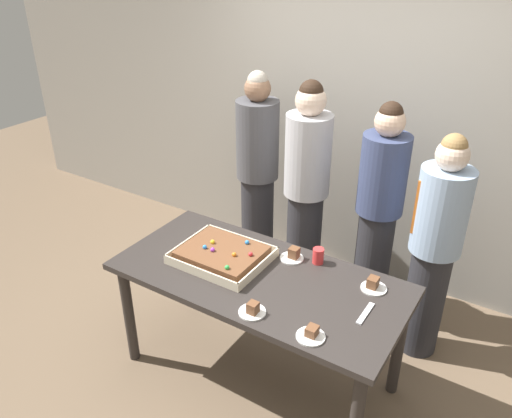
# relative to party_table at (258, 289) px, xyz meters

# --- Properties ---
(ground_plane) EXTENTS (12.00, 12.00, 0.00)m
(ground_plane) POSITION_rel_party_table_xyz_m (0.00, 0.00, -0.70)
(ground_plane) COLOR brown
(interior_back_panel) EXTENTS (8.00, 0.12, 3.00)m
(interior_back_panel) POSITION_rel_party_table_xyz_m (0.00, 1.60, 0.80)
(interior_back_panel) COLOR #9E998E
(interior_back_panel) RESTS_ON ground_plane
(party_table) EXTENTS (1.77, 0.84, 0.80)m
(party_table) POSITION_rel_party_table_xyz_m (0.00, 0.00, 0.00)
(party_table) COLOR #2D2826
(party_table) RESTS_ON ground_plane
(sheet_cake) EXTENTS (0.56, 0.46, 0.10)m
(sheet_cake) POSITION_rel_party_table_xyz_m (-0.28, 0.02, 0.14)
(sheet_cake) COLOR beige
(sheet_cake) RESTS_ON party_table
(plated_slice_near_left) EXTENTS (0.15, 0.15, 0.07)m
(plated_slice_near_left) POSITION_rel_party_table_xyz_m (0.63, 0.24, 0.12)
(plated_slice_near_left) COLOR white
(plated_slice_near_left) RESTS_ON party_table
(plated_slice_near_right) EXTENTS (0.15, 0.15, 0.07)m
(plated_slice_near_right) POSITION_rel_party_table_xyz_m (0.16, -0.32, 0.12)
(plated_slice_near_right) COLOR white
(plated_slice_near_right) RESTS_ON party_table
(plated_slice_far_left) EXTENTS (0.15, 0.15, 0.08)m
(plated_slice_far_left) POSITION_rel_party_table_xyz_m (0.09, 0.27, 0.12)
(plated_slice_far_left) COLOR white
(plated_slice_far_left) RESTS_ON party_table
(plated_slice_far_right) EXTENTS (0.15, 0.15, 0.06)m
(plated_slice_far_right) POSITION_rel_party_table_xyz_m (0.51, -0.31, 0.12)
(plated_slice_far_right) COLOR white
(plated_slice_far_right) RESTS_ON party_table
(drink_cup_nearest) EXTENTS (0.07, 0.07, 0.10)m
(drink_cup_nearest) POSITION_rel_party_table_xyz_m (0.24, 0.31, 0.15)
(drink_cup_nearest) COLOR red
(drink_cup_nearest) RESTS_ON party_table
(cake_server_utensil) EXTENTS (0.03, 0.20, 0.01)m
(cake_server_utensil) POSITION_rel_party_table_xyz_m (0.68, 0.01, 0.10)
(cake_server_utensil) COLOR silver
(cake_server_utensil) RESTS_ON party_table
(person_serving_front) EXTENTS (0.33, 0.33, 1.60)m
(person_serving_front) POSITION_rel_party_table_xyz_m (0.82, 0.82, 0.13)
(person_serving_front) COLOR #28282D
(person_serving_front) RESTS_ON ground_plane
(person_green_shirt_behind) EXTENTS (0.33, 0.33, 1.66)m
(person_green_shirt_behind) POSITION_rel_party_table_xyz_m (0.36, 1.03, 0.17)
(person_green_shirt_behind) COLOR #28282D
(person_green_shirt_behind) RESTS_ON ground_plane
(person_striped_tie_right) EXTENTS (0.34, 0.34, 1.72)m
(person_striped_tie_right) POSITION_rel_party_table_xyz_m (-0.71, 1.11, 0.19)
(person_striped_tie_right) COLOR #28282D
(person_striped_tie_right) RESTS_ON ground_plane
(person_far_right_suit) EXTENTS (0.34, 0.34, 1.74)m
(person_far_right_suit) POSITION_rel_party_table_xyz_m (-0.20, 0.99, 0.21)
(person_far_right_suit) COLOR #28282D
(person_far_right_suit) RESTS_ON ground_plane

